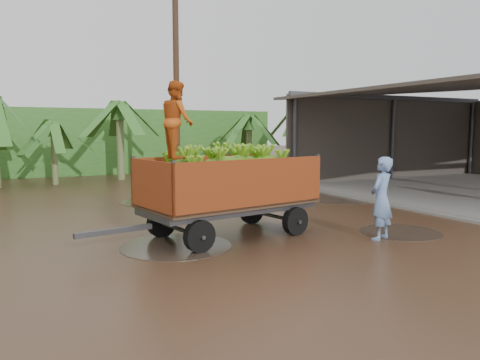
# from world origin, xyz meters

# --- Properties ---
(ground) EXTENTS (100.00, 100.00, 0.00)m
(ground) POSITION_xyz_m (0.00, 0.00, 0.00)
(ground) COLOR black
(ground) RESTS_ON ground
(packing_shed) EXTENTS (12.78, 10.80, 4.76)m
(packing_shed) POSITION_xyz_m (11.77, 1.77, 2.50)
(packing_shed) COLOR gray
(packing_shed) RESTS_ON ground
(hedge_north) EXTENTS (22.00, 3.00, 3.60)m
(hedge_north) POSITION_xyz_m (-2.00, 16.00, 1.80)
(hedge_north) COLOR #2D661E
(hedge_north) RESTS_ON ground
(banana_trailer) EXTENTS (5.64, 2.60, 3.50)m
(banana_trailer) POSITION_xyz_m (-1.44, -1.77, 1.24)
(banana_trailer) COLOR #B7451A
(banana_trailer) RESTS_ON ground
(man_blue) EXTENTS (0.81, 0.68, 1.88)m
(man_blue) POSITION_xyz_m (1.52, -3.61, 0.94)
(man_blue) COLOR #6789BD
(man_blue) RESTS_ON ground
(utility_pole) EXTENTS (1.20, 0.24, 8.43)m
(utility_pole) POSITION_xyz_m (0.30, 6.78, 4.27)
(utility_pole) COLOR #47301E
(utility_pole) RESTS_ON ground
(banana_plants) EXTENTS (24.93, 20.35, 4.21)m
(banana_plants) POSITION_xyz_m (-6.14, 5.54, 1.89)
(banana_plants) COLOR #2D661E
(banana_plants) RESTS_ON ground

